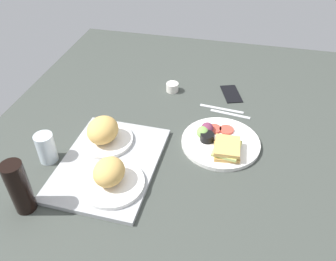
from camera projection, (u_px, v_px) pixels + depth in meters
ground_plane at (174, 146)px, 131.41cm from camera, size 190.00×150.00×3.00cm
serving_tray at (109, 163)px, 120.85cm from camera, size 45.86×34.18×1.60cm
bread_plate_near at (110, 176)px, 110.04cm from camera, size 21.11×21.11×9.38cm
bread_plate_far at (104, 133)px, 125.85cm from camera, size 20.36×20.36×10.33cm
plate_with_salad at (219, 142)px, 128.50cm from camera, size 29.63×29.63×5.40cm
drinking_glass at (46, 148)px, 119.97cm from camera, size 6.56×6.56×11.17cm
soda_bottle at (19, 187)px, 100.90cm from camera, size 6.40×6.40×18.60cm
espresso_cup at (172, 87)px, 157.70cm from camera, size 5.60×5.60×4.00cm
fork at (230, 114)px, 144.57cm from camera, size 3.58×17.04×0.50cm
knife at (222, 109)px, 147.53cm from camera, size 3.23×19.05×0.50cm
cell_phone at (231, 93)px, 156.51cm from camera, size 15.97×11.54×0.80cm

